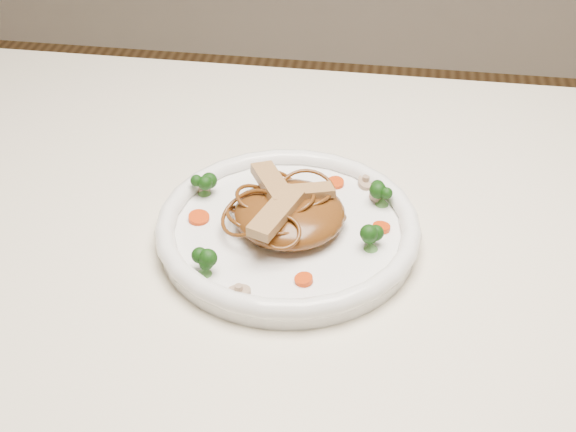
# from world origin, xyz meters

# --- Properties ---
(table) EXTENTS (1.20, 0.80, 0.75)m
(table) POSITION_xyz_m (0.00, 0.00, 0.65)
(table) COLOR silver
(table) RESTS_ON ground
(plate) EXTENTS (0.34, 0.34, 0.02)m
(plate) POSITION_xyz_m (-0.08, 0.01, 0.76)
(plate) COLOR white
(plate) RESTS_ON table
(noodle_mound) EXTENTS (0.15, 0.15, 0.04)m
(noodle_mound) POSITION_xyz_m (-0.07, 0.02, 0.78)
(noodle_mound) COLOR brown
(noodle_mound) RESTS_ON plate
(chicken_a) EXTENTS (0.06, 0.04, 0.01)m
(chicken_a) POSITION_xyz_m (-0.06, 0.03, 0.80)
(chicken_a) COLOR tan
(chicken_a) RESTS_ON noodle_mound
(chicken_b) EXTENTS (0.05, 0.07, 0.01)m
(chicken_b) POSITION_xyz_m (-0.10, 0.04, 0.80)
(chicken_b) COLOR tan
(chicken_b) RESTS_ON noodle_mound
(chicken_c) EXTENTS (0.05, 0.08, 0.01)m
(chicken_c) POSITION_xyz_m (-0.08, -0.01, 0.80)
(chicken_c) COLOR tan
(chicken_c) RESTS_ON noodle_mound
(broccoli_0) EXTENTS (0.03, 0.03, 0.03)m
(broccoli_0) POSITION_xyz_m (0.02, 0.07, 0.78)
(broccoli_0) COLOR #14420D
(broccoli_0) RESTS_ON plate
(broccoli_1) EXTENTS (0.03, 0.03, 0.03)m
(broccoli_1) POSITION_xyz_m (-0.17, 0.06, 0.78)
(broccoli_1) COLOR #14420D
(broccoli_1) RESTS_ON plate
(broccoli_2) EXTENTS (0.03, 0.03, 0.03)m
(broccoli_2) POSITION_xyz_m (-0.14, -0.07, 0.78)
(broccoli_2) COLOR #14420D
(broccoli_2) RESTS_ON plate
(broccoli_3) EXTENTS (0.03, 0.03, 0.03)m
(broccoli_3) POSITION_xyz_m (0.01, -0.01, 0.78)
(broccoli_3) COLOR #14420D
(broccoli_3) RESTS_ON plate
(carrot_0) EXTENTS (0.02, 0.02, 0.00)m
(carrot_0) POSITION_xyz_m (-0.04, 0.09, 0.77)
(carrot_0) COLOR #CC3A07
(carrot_0) RESTS_ON plate
(carrot_1) EXTENTS (0.02, 0.02, 0.00)m
(carrot_1) POSITION_xyz_m (-0.17, 0.01, 0.77)
(carrot_1) COLOR #CC3A07
(carrot_1) RESTS_ON plate
(carrot_2) EXTENTS (0.02, 0.02, 0.00)m
(carrot_2) POSITION_xyz_m (0.02, 0.02, 0.77)
(carrot_2) COLOR #CC3A07
(carrot_2) RESTS_ON plate
(carrot_3) EXTENTS (0.02, 0.02, 0.00)m
(carrot_3) POSITION_xyz_m (-0.10, 0.09, 0.77)
(carrot_3) COLOR #CC3A07
(carrot_3) RESTS_ON plate
(carrot_4) EXTENTS (0.02, 0.02, 0.00)m
(carrot_4) POSITION_xyz_m (-0.05, -0.07, 0.77)
(carrot_4) COLOR #CC3A07
(carrot_4) RESTS_ON plate
(mushroom_0) EXTENTS (0.03, 0.03, 0.01)m
(mushroom_0) POSITION_xyz_m (-0.10, -0.09, 0.77)
(mushroom_0) COLOR tan
(mushroom_0) RESTS_ON plate
(mushroom_1) EXTENTS (0.03, 0.03, 0.01)m
(mushroom_1) POSITION_xyz_m (0.01, 0.08, 0.77)
(mushroom_1) COLOR tan
(mushroom_1) RESTS_ON plate
(mushroom_2) EXTENTS (0.03, 0.03, 0.01)m
(mushroom_2) POSITION_xyz_m (-0.18, 0.06, 0.77)
(mushroom_2) COLOR tan
(mushroom_2) RESTS_ON plate
(mushroom_3) EXTENTS (0.03, 0.03, 0.01)m
(mushroom_3) POSITION_xyz_m (-0.00, 0.10, 0.77)
(mushroom_3) COLOR tan
(mushroom_3) RESTS_ON plate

